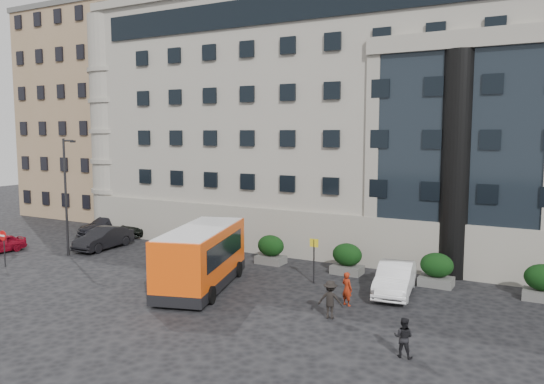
{
  "coord_description": "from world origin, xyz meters",
  "views": [
    {
      "loc": [
        17.39,
        -21.38,
        8.38
      ],
      "look_at": [
        2.84,
        4.99,
        5.0
      ],
      "focal_mm": 35.0,
      "sensor_mm": 36.0,
      "label": 1
    }
  ],
  "objects_px": {
    "street_lamp": "(66,192)",
    "hedge_d": "(437,269)",
    "pedestrian_c": "(330,300)",
    "parked_car_c": "(107,225)",
    "hedge_c": "(347,259)",
    "parked_car_b": "(104,238)",
    "no_entry_sign": "(3,241)",
    "red_truck": "(159,204)",
    "pedestrian_b": "(403,337)",
    "pedestrian_a": "(347,289)",
    "hedge_b": "(271,249)",
    "hedge_e": "(543,282)",
    "minibus": "(201,255)",
    "hedge_a": "(205,241)",
    "white_taxi": "(395,278)",
    "bus_stop_sign": "(314,253)",
    "parked_car_d": "(145,225)"
  },
  "relations": [
    {
      "from": "street_lamp",
      "to": "hedge_d",
      "type": "bearing_deg",
      "value": 11.53
    },
    {
      "from": "pedestrian_c",
      "to": "parked_car_c",
      "type": "bearing_deg",
      "value": -33.6
    },
    {
      "from": "hedge_c",
      "to": "parked_car_b",
      "type": "height_order",
      "value": "hedge_c"
    },
    {
      "from": "hedge_d",
      "to": "street_lamp",
      "type": "xyz_separation_m",
      "value": [
        -23.54,
        -4.8,
        3.44
      ]
    },
    {
      "from": "no_entry_sign",
      "to": "red_truck",
      "type": "distance_m",
      "value": 19.46
    },
    {
      "from": "hedge_c",
      "to": "pedestrian_b",
      "type": "height_order",
      "value": "hedge_c"
    },
    {
      "from": "pedestrian_a",
      "to": "hedge_c",
      "type": "bearing_deg",
      "value": -45.58
    },
    {
      "from": "pedestrian_a",
      "to": "hedge_b",
      "type": "bearing_deg",
      "value": -13.36
    },
    {
      "from": "hedge_e",
      "to": "minibus",
      "type": "xyz_separation_m",
      "value": [
        -16.26,
        -6.52,
        0.89
      ]
    },
    {
      "from": "parked_car_c",
      "to": "pedestrian_b",
      "type": "distance_m",
      "value": 30.74
    },
    {
      "from": "hedge_d",
      "to": "pedestrian_c",
      "type": "bearing_deg",
      "value": -112.51
    },
    {
      "from": "hedge_c",
      "to": "hedge_e",
      "type": "height_order",
      "value": "same"
    },
    {
      "from": "hedge_a",
      "to": "white_taxi",
      "type": "distance_m",
      "value": 14.22
    },
    {
      "from": "bus_stop_sign",
      "to": "parked_car_b",
      "type": "relative_size",
      "value": 0.53
    },
    {
      "from": "hedge_e",
      "to": "red_truck",
      "type": "height_order",
      "value": "red_truck"
    },
    {
      "from": "hedge_e",
      "to": "street_lamp",
      "type": "height_order",
      "value": "street_lamp"
    },
    {
      "from": "hedge_a",
      "to": "hedge_b",
      "type": "bearing_deg",
      "value": 0.0
    },
    {
      "from": "pedestrian_a",
      "to": "no_entry_sign",
      "type": "bearing_deg",
      "value": 32.5
    },
    {
      "from": "pedestrian_c",
      "to": "hedge_b",
      "type": "bearing_deg",
      "value": -57.57
    },
    {
      "from": "parked_car_b",
      "to": "no_entry_sign",
      "type": "bearing_deg",
      "value": -105.7
    },
    {
      "from": "minibus",
      "to": "pedestrian_a",
      "type": "relative_size",
      "value": 5.04
    },
    {
      "from": "street_lamp",
      "to": "bus_stop_sign",
      "type": "relative_size",
      "value": 3.17
    },
    {
      "from": "no_entry_sign",
      "to": "red_truck",
      "type": "xyz_separation_m",
      "value": [
        -3.9,
        19.07,
        -0.22
      ]
    },
    {
      "from": "hedge_e",
      "to": "pedestrian_a",
      "type": "distance_m",
      "value": 9.96
    },
    {
      "from": "hedge_b",
      "to": "pedestrian_c",
      "type": "distance_m",
      "value": 10.48
    },
    {
      "from": "hedge_e",
      "to": "street_lamp",
      "type": "relative_size",
      "value": 0.23
    },
    {
      "from": "hedge_e",
      "to": "no_entry_sign",
      "type": "height_order",
      "value": "no_entry_sign"
    },
    {
      "from": "hedge_b",
      "to": "parked_car_c",
      "type": "height_order",
      "value": "hedge_b"
    },
    {
      "from": "hedge_e",
      "to": "red_truck",
      "type": "distance_m",
      "value": 35.22
    },
    {
      "from": "minibus",
      "to": "street_lamp",
      "type": "bearing_deg",
      "value": 155.06
    },
    {
      "from": "hedge_a",
      "to": "pedestrian_a",
      "type": "relative_size",
      "value": 1.11
    },
    {
      "from": "bus_stop_sign",
      "to": "pedestrian_a",
      "type": "height_order",
      "value": "bus_stop_sign"
    },
    {
      "from": "hedge_c",
      "to": "minibus",
      "type": "distance_m",
      "value": 8.81
    },
    {
      "from": "bus_stop_sign",
      "to": "pedestrian_b",
      "type": "xyz_separation_m",
      "value": [
        6.98,
        -7.3,
        -0.97
      ]
    },
    {
      "from": "red_truck",
      "to": "pedestrian_c",
      "type": "bearing_deg",
      "value": -24.33
    },
    {
      "from": "hedge_d",
      "to": "parked_car_d",
      "type": "distance_m",
      "value": 24.71
    },
    {
      "from": "parked_car_d",
      "to": "hedge_b",
      "type": "bearing_deg",
      "value": -22.95
    },
    {
      "from": "red_truck",
      "to": "parked_car_c",
      "type": "distance_m",
      "value": 8.1
    },
    {
      "from": "pedestrian_a",
      "to": "pedestrian_b",
      "type": "xyz_separation_m",
      "value": [
        4.0,
        -4.62,
        -0.06
      ]
    },
    {
      "from": "parked_car_b",
      "to": "pedestrian_b",
      "type": "height_order",
      "value": "parked_car_b"
    },
    {
      "from": "hedge_a",
      "to": "pedestrian_c",
      "type": "height_order",
      "value": "hedge_a"
    },
    {
      "from": "hedge_a",
      "to": "pedestrian_a",
      "type": "height_order",
      "value": "hedge_a"
    },
    {
      "from": "parked_car_c",
      "to": "pedestrian_c",
      "type": "height_order",
      "value": "pedestrian_c"
    },
    {
      "from": "hedge_b",
      "to": "hedge_c",
      "type": "height_order",
      "value": "same"
    },
    {
      "from": "parked_car_d",
      "to": "hedge_d",
      "type": "bearing_deg",
      "value": -16.71
    },
    {
      "from": "street_lamp",
      "to": "parked_car_b",
      "type": "relative_size",
      "value": 1.68
    },
    {
      "from": "hedge_d",
      "to": "street_lamp",
      "type": "relative_size",
      "value": 0.23
    },
    {
      "from": "hedge_b",
      "to": "hedge_e",
      "type": "distance_m",
      "value": 15.6
    },
    {
      "from": "pedestrian_b",
      "to": "pedestrian_c",
      "type": "xyz_separation_m",
      "value": [
        -4.01,
        2.55,
        0.11
      ]
    },
    {
      "from": "hedge_e",
      "to": "white_taxi",
      "type": "relative_size",
      "value": 0.37
    }
  ]
}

